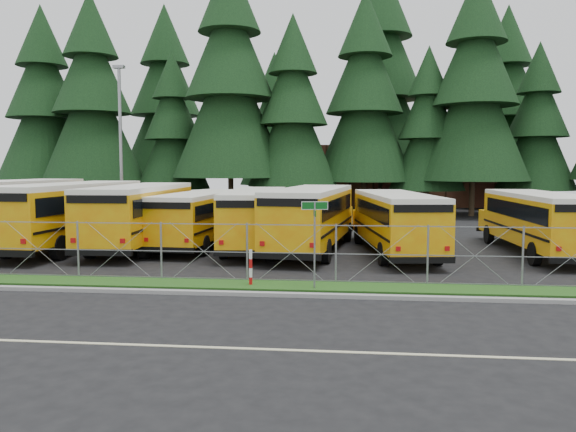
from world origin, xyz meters
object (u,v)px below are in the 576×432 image
object	(u,v)px
bus_1	(74,216)
bus_6	(394,223)
bus_0	(7,213)
bus_2	(142,216)
bus_5	(313,219)
striped_bollard	(251,268)
bus_3	(201,219)
bus_4	(257,219)
bus_east	(536,224)
light_standard	(121,141)
street_sign	(315,226)

from	to	relation	value
bus_1	bus_6	world-z (taller)	bus_1
bus_0	bus_1	distance (m)	3.93
bus_2	bus_5	size ratio (longest dim) A/B	1.03
striped_bollard	bus_5	bearing A→B (deg)	78.95
bus_3	striped_bollard	xyz separation A→B (m)	(3.97, -8.87, -0.72)
bus_2	bus_4	world-z (taller)	bus_2
bus_east	light_standard	distance (m)	24.32
bus_east	bus_2	bearing A→B (deg)	177.77
striped_bollard	bus_3	bearing A→B (deg)	114.11
bus_east	light_standard	size ratio (longest dim) A/B	1.03
bus_2	bus_6	xyz separation A→B (m)	(11.88, -0.71, -0.14)
bus_east	street_sign	distance (m)	12.54
bus_2	striped_bollard	world-z (taller)	bus_2
bus_0	bus_2	world-z (taller)	bus_0
bus_5	street_sign	distance (m)	8.27
bus_east	striped_bollard	bearing A→B (deg)	-146.89
bus_6	bus_1	bearing A→B (deg)	171.61
bus_east	light_standard	bearing A→B (deg)	158.10
street_sign	striped_bollard	bearing A→B (deg)	170.70
bus_2	striped_bollard	bearing A→B (deg)	-52.61
bus_0	striped_bollard	size ratio (longest dim) A/B	10.18
bus_0	striped_bollard	xyz separation A→B (m)	(13.71, -8.30, -1.00)
striped_bollard	bus_2	bearing A→B (deg)	129.35
bus_4	bus_6	distance (m)	6.43
bus_3	light_standard	world-z (taller)	light_standard
bus_4	bus_east	xyz separation A→B (m)	(12.62, -0.39, -0.03)
striped_bollard	light_standard	world-z (taller)	light_standard
bus_2	bus_east	bearing A→B (deg)	-2.49
bus_3	street_sign	distance (m)	11.06
bus_4	bus_5	bearing A→B (deg)	-13.81
street_sign	light_standard	xyz separation A→B (m)	(-13.13, 16.59, 3.47)
bus_0	bus_1	world-z (taller)	bus_0
bus_4	bus_0	bearing A→B (deg)	176.39
street_sign	striped_bollard	world-z (taller)	street_sign
light_standard	bus_6	bearing A→B (deg)	-28.50
bus_1	bus_east	bearing A→B (deg)	3.75
bus_3	bus_5	bearing A→B (deg)	-7.11
bus_0	bus_east	world-z (taller)	bus_0
street_sign	bus_1	bearing A→B (deg)	146.28
bus_1	street_sign	size ratio (longest dim) A/B	4.23
bus_5	bus_4	bearing A→B (deg)	177.30
bus_3	bus_east	distance (m)	15.46
bus_2	bus_6	bearing A→B (deg)	-5.38
bus_0	street_sign	size ratio (longest dim) A/B	4.35
bus_2	bus_4	size ratio (longest dim) A/B	1.08
striped_bollard	light_standard	distance (m)	20.24
bus_3	striped_bollard	size ratio (longest dim) A/B	8.41
bus_1	striped_bollard	bearing A→B (deg)	-34.95
bus_4	striped_bollard	xyz separation A→B (m)	(1.16, -8.36, -0.80)
striped_bollard	light_standard	bearing A→B (deg)	124.17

